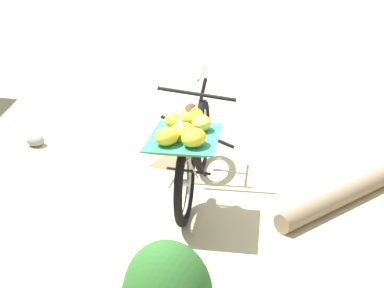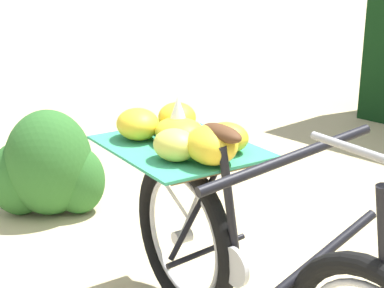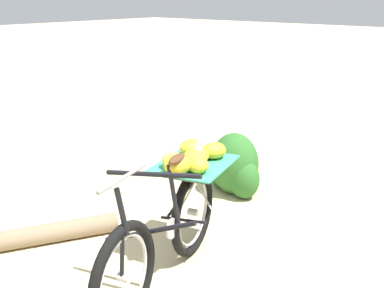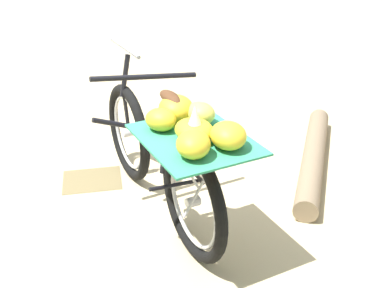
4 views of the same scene
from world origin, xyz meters
name	(u,v)px [view 3 (image 3 of 4)]	position (x,y,z in m)	size (l,w,h in m)	color
bicycle	(173,211)	(-0.30, 0.23, 0.52)	(0.90, 1.79, 1.03)	black
fallen_log	(22,238)	(-1.56, -0.29, 0.09)	(0.17, 0.17, 1.62)	#7F6B51
shrub_cluster	(233,167)	(-0.91, 1.84, 0.29)	(0.70, 0.48, 0.67)	#2D6628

